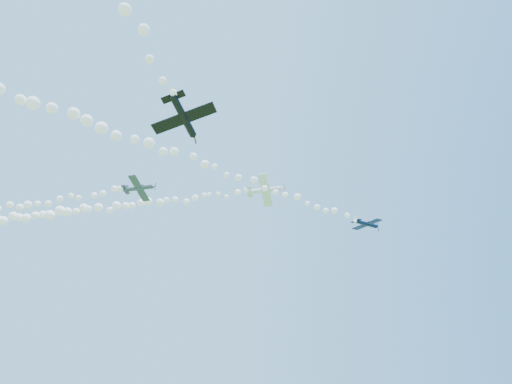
{
  "coord_description": "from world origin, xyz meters",
  "views": [
    {
      "loc": [
        -3.97,
        -64.05,
        2.0
      ],
      "look_at": [
        4.38,
        -6.09,
        46.63
      ],
      "focal_mm": 30.0,
      "sensor_mm": 36.0,
      "label": 1
    }
  ],
  "objects": [
    {
      "name": "plane_navy",
      "position": [
        29.91,
        7.51,
        51.21
      ],
      "size": [
        6.97,
        7.23,
        2.28
      ],
      "rotation": [
        0.21,
        -0.1,
        0.39
      ],
      "color": "#0C1536"
    },
    {
      "name": "smoke_trail_white",
      "position": [
        -28.44,
        13.43,
        53.06
      ],
      "size": [
        67.33,
        23.85,
        3.26
      ],
      "primitive_type": null,
      "color": "white"
    },
    {
      "name": "plane_black",
      "position": [
        -7.3,
        -29.94,
        37.98
      ],
      "size": [
        7.29,
        6.96,
        2.41
      ],
      "rotation": [
        -0.24,
        0.04,
        1.16
      ],
      "color": "black"
    },
    {
      "name": "plane_white",
      "position": [
        7.39,
        1.77,
        53.36
      ],
      "size": [
        7.81,
        8.11,
        2.49
      ],
      "rotation": [
        -0.25,
        -0.01,
        -0.31
      ],
      "color": "white"
    },
    {
      "name": "plane_grey",
      "position": [
        -15.54,
        -4.1,
        46.82
      ],
      "size": [
        6.16,
        6.52,
        1.95
      ],
      "rotation": [
        -0.1,
        0.01,
        -0.35
      ],
      "color": "#3A4455"
    },
    {
      "name": "smoke_trail_navy",
      "position": [
        -6.2,
        -7.53,
        50.98
      ],
      "size": [
        68.5,
        30.04,
        2.8
      ],
      "primitive_type": null,
      "color": "white"
    }
  ]
}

